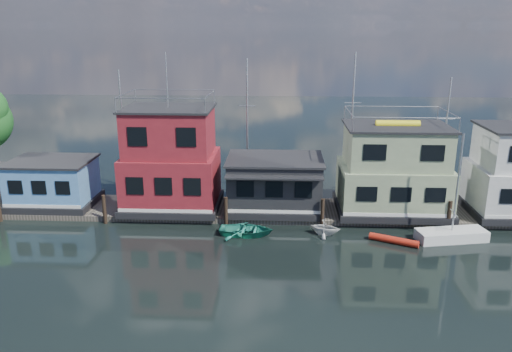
# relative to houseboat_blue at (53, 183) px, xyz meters

# --- Properties ---
(ground) EXTENTS (160.00, 160.00, 0.00)m
(ground) POSITION_rel_houseboat_blue_xyz_m (18.00, -12.00, -2.21)
(ground) COLOR black
(ground) RESTS_ON ground
(dock) EXTENTS (48.00, 5.00, 0.40)m
(dock) POSITION_rel_houseboat_blue_xyz_m (18.00, 0.00, -2.01)
(dock) COLOR #595147
(dock) RESTS_ON ground
(houseboat_blue) EXTENTS (6.40, 4.90, 3.66)m
(houseboat_blue) POSITION_rel_houseboat_blue_xyz_m (0.00, 0.00, 0.00)
(houseboat_blue) COLOR black
(houseboat_blue) RESTS_ON dock
(houseboat_red) EXTENTS (7.40, 5.90, 11.86)m
(houseboat_red) POSITION_rel_houseboat_blue_xyz_m (9.50, 0.00, 1.90)
(houseboat_red) COLOR black
(houseboat_red) RESTS_ON dock
(houseboat_dark) EXTENTS (7.40, 6.10, 4.06)m
(houseboat_dark) POSITION_rel_houseboat_blue_xyz_m (17.50, -0.02, 0.21)
(houseboat_dark) COLOR black
(houseboat_dark) RESTS_ON dock
(houseboat_green) EXTENTS (8.40, 5.90, 7.03)m
(houseboat_green) POSITION_rel_houseboat_blue_xyz_m (26.50, 0.00, 1.34)
(houseboat_green) COLOR black
(houseboat_green) RESTS_ON dock
(pilings) EXTENTS (42.28, 0.28, 2.20)m
(pilings) POSITION_rel_houseboat_blue_xyz_m (17.67, -2.80, -1.11)
(pilings) COLOR #2D2116
(pilings) RESTS_ON ground
(background_masts) EXTENTS (36.40, 0.16, 12.00)m
(background_masts) POSITION_rel_houseboat_blue_xyz_m (22.76, 6.00, 3.35)
(background_masts) COLOR silver
(background_masts) RESTS_ON ground
(dinghy_white) EXTENTS (2.62, 2.42, 1.14)m
(dinghy_white) POSITION_rel_houseboat_blue_xyz_m (21.09, -4.11, -1.64)
(dinghy_white) COLOR silver
(dinghy_white) RESTS_ON ground
(dinghy_teal) EXTENTS (3.89, 2.86, 0.78)m
(dinghy_teal) POSITION_rel_houseboat_blue_xyz_m (15.59, -4.45, -1.81)
(dinghy_teal) COLOR #258771
(dinghy_teal) RESTS_ON ground
(day_sailer) EXTENTS (4.94, 2.44, 7.46)m
(day_sailer) POSITION_rel_houseboat_blue_xyz_m (29.66, -4.61, -1.77)
(day_sailer) COLOR silver
(day_sailer) RESTS_ON ground
(red_kayak) EXTENTS (3.19, 1.81, 0.48)m
(red_kayak) POSITION_rel_houseboat_blue_xyz_m (25.62, -5.34, -1.96)
(red_kayak) COLOR red
(red_kayak) RESTS_ON ground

